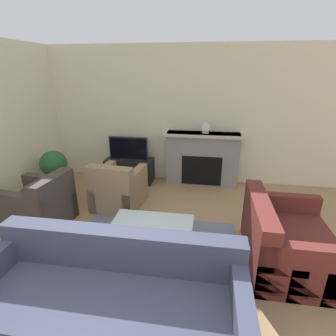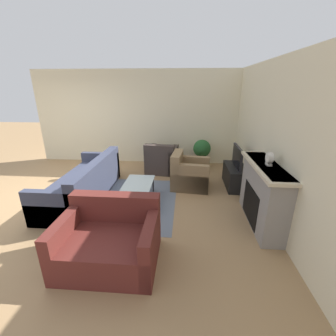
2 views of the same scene
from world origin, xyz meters
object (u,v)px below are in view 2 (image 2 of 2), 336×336
Objects in this scene: couch_loveseat at (110,241)px; coffee_table at (138,186)px; potted_plant at (202,150)px; mantel_clock at (269,158)px; armchair_by_window at (162,161)px; couch_sectional at (85,184)px; armchair_accent at (189,175)px; tv at (237,157)px.

couch_loveseat reaches higher than coffee_table.
potted_plant is 3.93× the size of mantel_clock.
armchair_by_window is 1.18× the size of potted_plant.
coffee_table is (-1.64, 0.03, 0.06)m from couch_loveseat.
couch_sectional and couch_loveseat have the same top height.
couch_loveseat is 1.38× the size of armchair_accent.
tv is at bearing 161.24° from armchair_by_window.
coffee_table is (0.13, 1.16, 0.06)m from couch_sectional.
tv is 1.61m from mantel_clock.
tv reaches higher than armchair_accent.
couch_loveseat is 4.10m from potted_plant.
armchair_accent is 1.45m from potted_plant.
armchair_by_window is (-3.45, 0.33, 0.01)m from couch_loveseat.
potted_plant is (-1.38, 0.38, 0.22)m from armchair_accent.
tv is at bearing -77.26° from armchair_accent.
armchair_by_window is 1.83m from coffee_table.
tv reaches higher than potted_plant.
tv is 0.64× the size of couch_loveseat.
tv reaches higher than armchair_by_window.
tv is 0.98× the size of potted_plant.
couch_loveseat is at bearing -20.64° from potted_plant.
couch_sectional is (0.81, -3.28, -0.44)m from tv.
couch_loveseat is at bearing 32.52° from couch_sectional.
tv is 1.46m from potted_plant.
couch_sectional is 1.17m from coffee_table.
couch_loveseat is 2.67m from armchair_accent.
tv is 0.88× the size of armchair_accent.
armchair_accent is 2.06m from mantel_clock.
couch_sectional and armchair_accent have the same top height.
tv is 0.83× the size of armchair_by_window.
armchair_accent is 1.11× the size of potted_plant.
potted_plant is (-2.19, 1.41, 0.17)m from coffee_table.
mantel_clock reaches higher than armchair_accent.
couch_sectional is at bearing 55.68° from armchair_by_window.
armchair_by_window is at bearing 42.54° from armchair_accent.
mantel_clock is (1.41, 1.21, 0.87)m from armchair_accent.
tv is 1.17m from armchair_accent.
couch_sectional is 2.30m from armchair_accent.
armchair_accent is at bearing -139.37° from mantel_clock.
armchair_by_window is (-0.87, -1.82, -0.43)m from tv.
couch_loveseat is (1.77, 1.13, 0.00)m from couch_sectional.
armchair_accent reaches higher than coffee_table.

